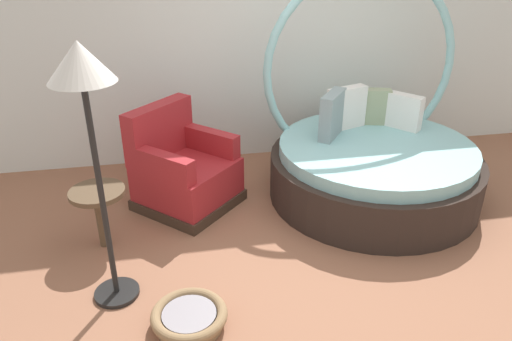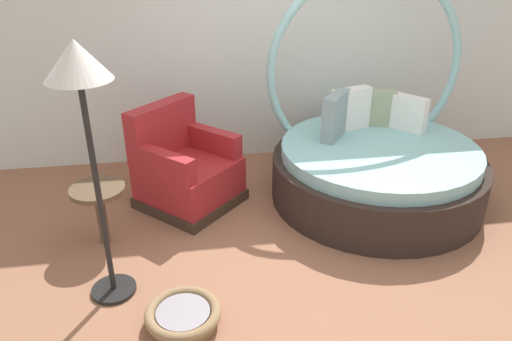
{
  "view_description": "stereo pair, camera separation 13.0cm",
  "coord_description": "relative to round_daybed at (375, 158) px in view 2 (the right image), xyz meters",
  "views": [
    {
      "loc": [
        -1.1,
        -3.14,
        2.4
      ],
      "look_at": [
        -0.41,
        0.48,
        0.55
      ],
      "focal_mm": 34.48,
      "sensor_mm": 36.0,
      "label": 1
    },
    {
      "loc": [
        -0.98,
        -3.16,
        2.4
      ],
      "look_at": [
        -0.41,
        0.48,
        0.55
      ],
      "focal_mm": 34.48,
      "sensor_mm": 36.0,
      "label": 2
    }
  ],
  "objects": [
    {
      "name": "red_armchair",
      "position": [
        -1.81,
        0.13,
        -0.06
      ],
      "size": [
        1.13,
        1.13,
        0.94
      ],
      "color": "#38281E",
      "rests_on": "ground_plane"
    },
    {
      "name": "round_daybed",
      "position": [
        0.0,
        0.0,
        0.0
      ],
      "size": [
        2.0,
        2.0,
        2.11
      ],
      "color": "#2D231E",
      "rests_on": "ground_plane"
    },
    {
      "name": "back_wall",
      "position": [
        -0.8,
        1.19,
        0.98
      ],
      "size": [
        8.0,
        0.12,
        2.74
      ],
      "primitive_type": "cube",
      "color": "silver",
      "rests_on": "ground_plane"
    },
    {
      "name": "side_table",
      "position": [
        -2.51,
        -0.45,
        0.04
      ],
      "size": [
        0.44,
        0.44,
        0.52
      ],
      "color": "brown",
      "rests_on": "ground_plane"
    },
    {
      "name": "pet_basket",
      "position": [
        -1.88,
        -1.51,
        -0.32
      ],
      "size": [
        0.51,
        0.51,
        0.13
      ],
      "color": "#8E704C",
      "rests_on": "ground_plane"
    },
    {
      "name": "floor_lamp",
      "position": [
        -2.37,
        -1.1,
        1.14
      ],
      "size": [
        0.4,
        0.4,
        1.82
      ],
      "color": "black",
      "rests_on": "ground_plane"
    },
    {
      "name": "ground_plane",
      "position": [
        -0.8,
        -0.88,
        -0.4
      ],
      "size": [
        8.0,
        8.0,
        0.02
      ],
      "primitive_type": "cube",
      "color": "#936047"
    }
  ]
}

